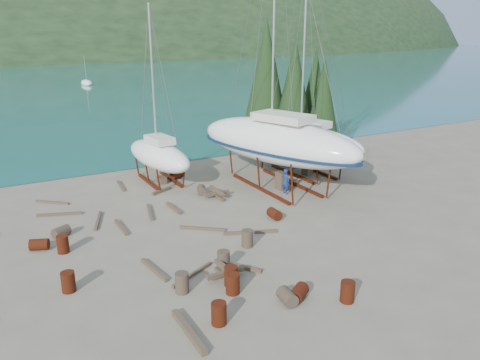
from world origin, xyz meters
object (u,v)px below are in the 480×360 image
large_sailboat_near (277,141)px  worker (286,181)px  large_sailboat_far (305,141)px  small_sailboat_shore (159,155)px

large_sailboat_near → worker: 2.87m
large_sailboat_near → worker: (-0.25, -1.53, -2.42)m
worker → large_sailboat_near: bearing=-16.8°
large_sailboat_near → large_sailboat_far: (3.66, 1.66, -0.72)m
large_sailboat_far → large_sailboat_near: bearing=-173.7°
large_sailboat_far → small_sailboat_shore: (-10.30, 3.43, -0.56)m
large_sailboat_near → small_sailboat_shore: bearing=124.1°
small_sailboat_shore → large_sailboat_far: bearing=-26.1°
small_sailboat_shore → worker: (6.39, -6.62, -1.14)m
large_sailboat_near → small_sailboat_shore: size_ratio=1.67×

